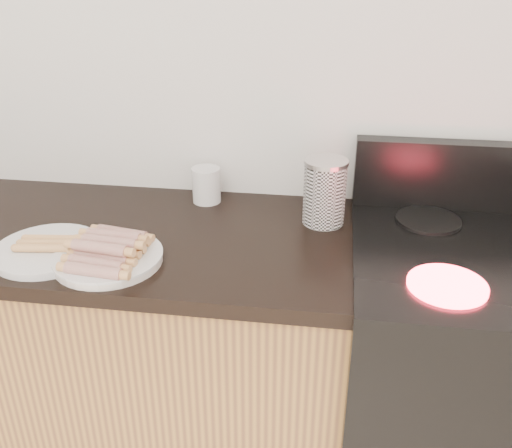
# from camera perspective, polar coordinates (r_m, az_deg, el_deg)

# --- Properties ---
(wall_back) EXTENTS (4.00, 0.04, 2.60)m
(wall_back) POSITION_cam_1_polar(r_m,az_deg,el_deg) (1.70, -3.46, 15.70)
(wall_back) COLOR silver
(wall_back) RESTS_ON ground
(stove) EXTENTS (0.76, 0.65, 0.91)m
(stove) POSITION_cam_1_polar(r_m,az_deg,el_deg) (1.81, 21.08, -15.61)
(stove) COLOR black
(stove) RESTS_ON floor
(stove_panel) EXTENTS (0.76, 0.06, 0.20)m
(stove_panel) POSITION_cam_1_polar(r_m,az_deg,el_deg) (1.77, 22.23, 4.37)
(stove_panel) COLOR black
(stove_panel) RESTS_ON stove
(burner_near_left) EXTENTS (0.18, 0.18, 0.01)m
(burner_near_left) POSITION_cam_1_polar(r_m,az_deg,el_deg) (1.37, 18.58, -5.83)
(burner_near_left) COLOR #FF1E2D
(burner_near_left) RESTS_ON stove
(burner_far_left) EXTENTS (0.18, 0.18, 0.01)m
(burner_far_left) POSITION_cam_1_polar(r_m,az_deg,el_deg) (1.67, 16.85, 0.37)
(burner_far_left) COLOR black
(burner_far_left) RESTS_ON stove
(main_plate) EXTENTS (0.30, 0.30, 0.02)m
(main_plate) POSITION_cam_1_polar(r_m,az_deg,el_deg) (1.46, -14.54, -3.44)
(main_plate) COLOR white
(main_plate) RESTS_ON counter_slab
(side_plate) EXTENTS (0.34, 0.34, 0.02)m
(side_plate) POSITION_cam_1_polar(r_m,az_deg,el_deg) (1.55, -20.11, -2.48)
(side_plate) COLOR white
(side_plate) RESTS_ON counter_slab
(hotdog_pile) EXTENTS (0.14, 0.24, 0.06)m
(hotdog_pile) POSITION_cam_1_polar(r_m,az_deg,el_deg) (1.45, -14.67, -2.36)
(hotdog_pile) COLOR maroon
(hotdog_pile) RESTS_ON main_plate
(plain_sausages) EXTENTS (0.14, 0.09, 0.02)m
(plain_sausages) POSITION_cam_1_polar(r_m,az_deg,el_deg) (1.54, -20.23, -1.82)
(plain_sausages) COLOR tan
(plain_sausages) RESTS_ON side_plate
(canister) EXTENTS (0.12, 0.12, 0.19)m
(canister) POSITION_cam_1_polar(r_m,az_deg,el_deg) (1.59, 6.88, 3.22)
(canister) COLOR silver
(canister) RESTS_ON counter_slab
(mug) EXTENTS (0.10, 0.10, 0.11)m
(mug) POSITION_cam_1_polar(r_m,az_deg,el_deg) (1.74, -4.99, 3.91)
(mug) COLOR white
(mug) RESTS_ON counter_slab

